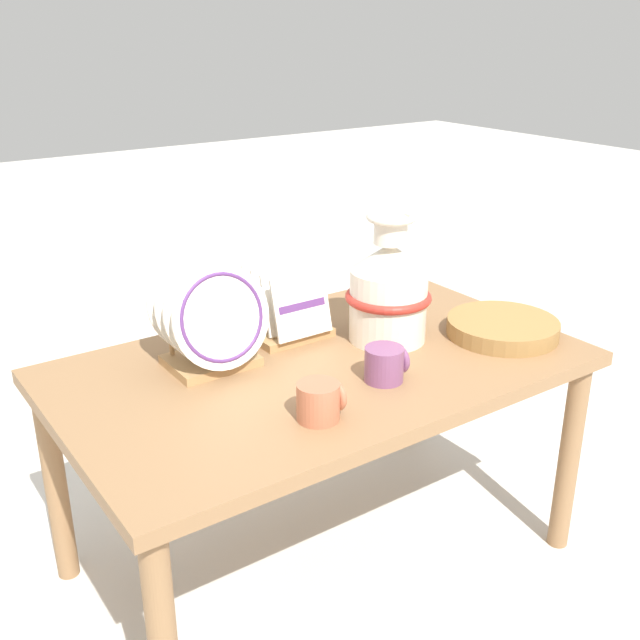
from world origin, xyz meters
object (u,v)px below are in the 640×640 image
object	(u,v)px
ceramic_vase	(389,289)
wicker_charger_stack	(503,328)
mug_plum_glaze	(386,364)
dish_rack_square_plates	(287,314)
dish_rack_round_plates	(211,324)
mug_terracotta_glaze	(320,401)

from	to	relation	value
ceramic_vase	wicker_charger_stack	size ratio (longest dim) A/B	1.15
wicker_charger_stack	mug_plum_glaze	size ratio (longest dim) A/B	2.94
wicker_charger_stack	dish_rack_square_plates	bearing A→B (deg)	144.93
ceramic_vase	wicker_charger_stack	xyz separation A→B (m)	(0.27, -0.16, -0.12)
dish_rack_round_plates	dish_rack_square_plates	world-z (taller)	dish_rack_round_plates
dish_rack_round_plates	mug_terracotta_glaze	xyz separation A→B (m)	(0.07, -0.36, -0.07)
wicker_charger_stack	mug_plum_glaze	bearing A→B (deg)	-176.39
mug_terracotta_glaze	mug_plum_glaze	xyz separation A→B (m)	(0.23, 0.06, 0.00)
dish_rack_square_plates	mug_plum_glaze	distance (m)	0.36
ceramic_vase	dish_rack_round_plates	xyz separation A→B (m)	(-0.46, 0.11, -0.03)
ceramic_vase	wicker_charger_stack	world-z (taller)	ceramic_vase
ceramic_vase	wicker_charger_stack	distance (m)	0.33
dish_rack_square_plates	mug_terracotta_glaze	distance (m)	0.46
dish_rack_square_plates	mug_plum_glaze	size ratio (longest dim) A/B	2.05
ceramic_vase	mug_terracotta_glaze	xyz separation A→B (m)	(-0.39, -0.25, -0.10)
wicker_charger_stack	mug_terracotta_glaze	world-z (taller)	mug_terracotta_glaze
dish_rack_round_plates	wicker_charger_stack	bearing A→B (deg)	-20.54
wicker_charger_stack	dish_rack_round_plates	bearing A→B (deg)	159.46
dish_rack_round_plates	mug_plum_glaze	world-z (taller)	dish_rack_round_plates
wicker_charger_stack	mug_terracotta_glaze	bearing A→B (deg)	-172.25
ceramic_vase	mug_terracotta_glaze	distance (m)	0.47
mug_terracotta_glaze	dish_rack_square_plates	bearing A→B (deg)	66.12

